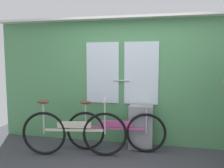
# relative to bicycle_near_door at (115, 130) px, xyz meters

# --- Properties ---
(train_door_wall) EXTENTS (5.12, 0.28, 2.26)m
(train_door_wall) POSITION_rel_bicycle_near_door_xyz_m (0.24, 0.44, 0.83)
(train_door_wall) COLOR #4C8C56
(train_door_wall) RESTS_ON ground_plane
(bicycle_near_door) EXTENTS (1.67, 0.44, 0.87)m
(bicycle_near_door) POSITION_rel_bicycle_near_door_xyz_m (0.00, 0.00, 0.00)
(bicycle_near_door) COLOR black
(bicycle_near_door) RESTS_ON ground_plane
(bicycle_leaning_behind) EXTENTS (1.67, 0.45, 0.92)m
(bicycle_leaning_behind) POSITION_rel_bicycle_near_door_xyz_m (-0.61, -0.30, 0.02)
(bicycle_leaning_behind) COLOR black
(bicycle_leaning_behind) RESTS_ON ground_plane
(trash_bin_by_wall) EXTENTS (0.40, 0.28, 0.75)m
(trash_bin_by_wall) POSITION_rel_bicycle_near_door_xyz_m (0.41, 0.23, 0.02)
(trash_bin_by_wall) COLOR gray
(trash_bin_by_wall) RESTS_ON ground_plane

